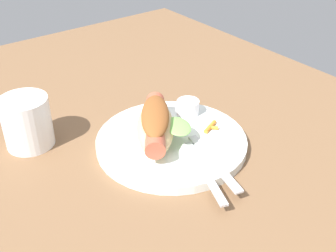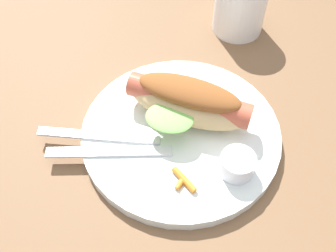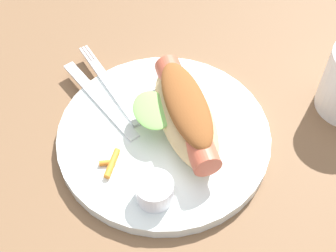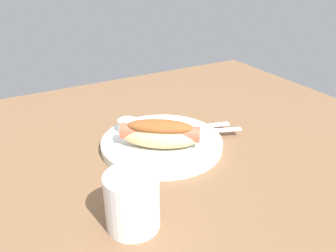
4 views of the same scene
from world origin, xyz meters
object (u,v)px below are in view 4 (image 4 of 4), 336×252
object	(u,v)px
knife	(198,128)
carrot_garnish	(154,123)
plate	(162,143)
fork	(205,131)
hot_dog	(160,133)
drinking_cup	(132,201)
sauce_ramekin	(127,125)

from	to	relation	value
knife	carrot_garnish	size ratio (longest dim) A/B	4.10
plate	fork	size ratio (longest dim) A/B	1.70
hot_dog	fork	world-z (taller)	hot_dog
plate	drinking_cup	distance (cm)	24.60
carrot_garnish	drinking_cup	size ratio (longest dim) A/B	0.43
plate	hot_dog	xyz separation A→B (cm)	(1.52, 2.14, 3.68)
hot_dog	carrot_garnish	distance (cm)	10.37
knife	drinking_cup	bearing A→B (deg)	-127.61
plate	fork	bearing A→B (deg)	171.17
sauce_ramekin	fork	bearing A→B (deg)	148.56
knife	fork	bearing A→B (deg)	-61.64
sauce_ramekin	fork	xyz separation A→B (cm)	(-14.74, 9.01, -1.13)
hot_dog	fork	bearing A→B (deg)	38.74
fork	knife	distance (cm)	2.20
sauce_ramekin	fork	distance (cm)	17.31
plate	sauce_ramekin	size ratio (longest dim) A/B	6.17
fork	carrot_garnish	size ratio (longest dim) A/B	3.99
knife	carrot_garnish	xyz separation A→B (cm)	(7.67, -6.76, 0.18)
hot_dog	knife	distance (cm)	11.70
drinking_cup	knife	bearing A→B (deg)	-141.65
plate	carrot_garnish	world-z (taller)	carrot_garnish
fork	plate	bearing A→B (deg)	-168.07
sauce_ramekin	fork	size ratio (longest dim) A/B	0.27
plate	knife	world-z (taller)	knife
hot_dog	sauce_ramekin	size ratio (longest dim) A/B	3.92
knife	hot_dog	bearing A→B (deg)	-152.22
knife	plate	bearing A→B (deg)	-162.58
hot_dog	plate	bearing A→B (deg)	90.56
hot_dog	drinking_cup	size ratio (longest dim) A/B	1.85
fork	drinking_cup	bearing A→B (deg)	-124.64
carrot_garnish	sauce_ramekin	bearing A→B (deg)	-1.06
carrot_garnish	knife	bearing A→B (deg)	138.60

